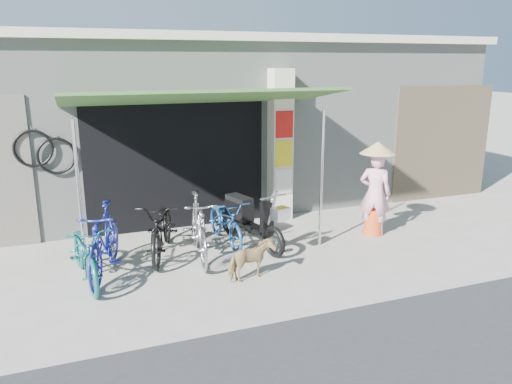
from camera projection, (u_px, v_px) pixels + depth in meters
name	position (u px, v px, depth m)	size (l,w,h in m)	color
ground	(290.00, 268.00, 7.80)	(80.00, 80.00, 0.00)	#9D988E
bicycle_shop	(204.00, 117.00, 11.94)	(12.30, 5.30, 3.66)	#9B9F97
shop_pillar	(280.00, 146.00, 9.93)	(0.42, 0.44, 3.00)	silver
awning	(203.00, 99.00, 8.33)	(4.60, 1.88, 2.72)	#38612C
neighbour_right	(442.00, 143.00, 11.52)	(2.60, 0.06, 2.60)	brown
bike_teal	(85.00, 252.00, 7.20)	(0.61, 1.74, 0.91)	#166363
bike_blue	(104.00, 242.00, 7.39)	(0.51, 1.80, 1.08)	navy
bike_black	(162.00, 227.00, 8.19)	(0.65, 1.85, 0.97)	black
bike_silver	(199.00, 228.00, 8.04)	(0.50, 1.77, 1.06)	#9F9FA4
bike_navy	(226.00, 221.00, 8.73)	(0.56, 1.60, 0.84)	navy
street_dog	(251.00, 260.00, 7.31)	(0.33, 0.72, 0.60)	tan
moped	(249.00, 219.00, 8.65)	(0.72, 1.81, 1.04)	black
nun	(375.00, 189.00, 9.13)	(0.67, 0.66, 1.74)	#F3A3B6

